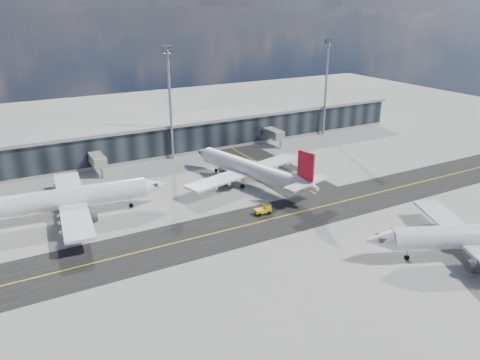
{
  "coord_description": "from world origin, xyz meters",
  "views": [
    {
      "loc": [
        -41.48,
        -63.75,
        38.61
      ],
      "look_at": [
        1.37,
        13.78,
        5.0
      ],
      "focal_mm": 35.0,
      "sensor_mm": 36.0,
      "label": 1
    }
  ],
  "objects": [
    {
      "name": "floodlight_masts",
      "position": [
        0.0,
        48.0,
        15.61
      ],
      "size": [
        102.5,
        0.7,
        28.9
      ],
      "color": "gray",
      "rests_on": "ground"
    },
    {
      "name": "service_van",
      "position": [
        7.77,
        31.68,
        0.72
      ],
      "size": [
        3.33,
        5.55,
        1.44
      ],
      "primitive_type": "imported",
      "rotation": [
        0.0,
        0.0,
        0.19
      ],
      "color": "white",
      "rests_on": "ground"
    },
    {
      "name": "airliner_redtail",
      "position": [
        8.4,
        21.56,
        3.71
      ],
      "size": [
        32.21,
        37.44,
        11.22
      ],
      "rotation": [
        0.0,
        0.0,
        0.26
      ],
      "color": "white",
      "rests_on": "ground"
    },
    {
      "name": "airliner_af",
      "position": [
        -31.52,
        23.6,
        3.92
      ],
      "size": [
        40.07,
        34.22,
        11.86
      ],
      "rotation": [
        0.0,
        0.0,
        -1.67
      ],
      "color": "white",
      "rests_on": "ground"
    },
    {
      "name": "ground",
      "position": [
        0.0,
        0.0,
        0.0
      ],
      "size": [
        300.0,
        300.0,
        0.0
      ],
      "primitive_type": "plane",
      "color": "gray",
      "rests_on": "ground"
    },
    {
      "name": "taxiway_lanes",
      "position": [
        3.91,
        10.74,
        0.01
      ],
      "size": [
        180.0,
        63.0,
        0.03
      ],
      "color": "black",
      "rests_on": "ground"
    },
    {
      "name": "terminal_concourse",
      "position": [
        0.04,
        54.93,
        4.09
      ],
      "size": [
        152.0,
        19.8,
        8.8
      ],
      "color": "black",
      "rests_on": "ground"
    },
    {
      "name": "baggage_tug",
      "position": [
        2.82,
        6.72,
        0.99
      ],
      "size": [
        3.27,
        1.85,
        1.98
      ],
      "rotation": [
        0.0,
        0.0,
        -1.65
      ],
      "color": "yellow",
      "rests_on": "ground"
    }
  ]
}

